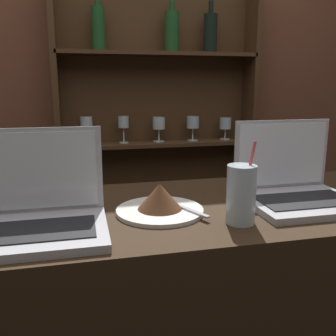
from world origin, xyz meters
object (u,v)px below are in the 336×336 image
object	(u,v)px
laptop_far	(295,186)
water_glass	(241,194)
cake_plate	(160,202)
laptop_near	(25,211)

from	to	relation	value
laptop_far	water_glass	distance (m)	0.25
laptop_far	water_glass	size ratio (longest dim) A/B	1.54
cake_plate	water_glass	world-z (taller)	water_glass
laptop_near	water_glass	distance (m)	0.48
cake_plate	laptop_near	bearing A→B (deg)	-170.32
laptop_far	water_glass	world-z (taller)	laptop_far
cake_plate	water_glass	bearing A→B (deg)	-33.57
laptop_far	cake_plate	xyz separation A→B (m)	(-0.38, -0.01, -0.02)
laptop_near	water_glass	xyz separation A→B (m)	(0.48, -0.06, 0.02)
laptop_far	cake_plate	world-z (taller)	laptop_far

